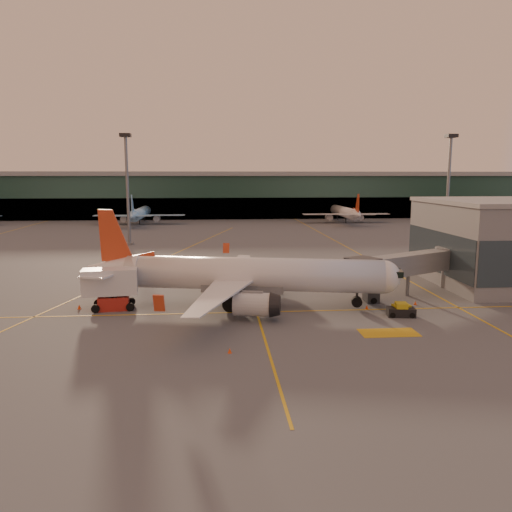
{
  "coord_description": "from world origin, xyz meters",
  "views": [
    {
      "loc": [
        0.29,
        -52.39,
        16.07
      ],
      "look_at": [
        5.83,
        16.01,
        5.0
      ],
      "focal_mm": 35.0,
      "sensor_mm": 36.0,
      "label": 1
    }
  ],
  "objects": [
    {
      "name": "mast_west_near",
      "position": [
        -20.0,
        66.0,
        14.86
      ],
      "size": [
        2.4,
        2.4,
        25.6
      ],
      "color": "slate",
      "rests_on": "ground"
    },
    {
      "name": "cone_wing_left",
      "position": [
        1.33,
        26.25,
        0.28
      ],
      "size": [
        0.46,
        0.46,
        0.59
      ],
      "color": "#EF430C",
      "rests_on": "ground"
    },
    {
      "name": "cone_tail",
      "position": [
        -16.44,
        8.11,
        0.28
      ],
      "size": [
        0.45,
        0.45,
        0.57
      ],
      "color": "#EF430C",
      "rests_on": "ground"
    },
    {
      "name": "jet_bridge",
      "position": [
        27.22,
        12.34,
        4.04
      ],
      "size": [
        19.88,
        12.6,
        5.88
      ],
      "color": "slate",
      "rests_on": "ground"
    },
    {
      "name": "ground",
      "position": [
        0.0,
        0.0,
        0.0
      ],
      "size": [
        600.0,
        600.0,
        0.0
      ],
      "primitive_type": "plane",
      "color": "#4C4F54",
      "rests_on": "ground"
    },
    {
      "name": "pushback_tug",
      "position": [
        21.5,
        1.86,
        0.65
      ],
      "size": [
        3.32,
        2.1,
        1.61
      ],
      "rotation": [
        0.0,
        0.0,
        -0.14
      ],
      "color": "black",
      "rests_on": "ground"
    },
    {
      "name": "distant_aircraft_row",
      "position": [
        -21.0,
        118.0,
        0.0
      ],
      "size": [
        290.0,
        34.0,
        13.0
      ],
      "color": "#8AC0E8",
      "rests_on": "ground"
    },
    {
      "name": "main_airplane",
      "position": [
        3.42,
        8.17,
        3.86
      ],
      "size": [
        39.13,
        35.54,
        11.88
      ],
      "rotation": [
        0.0,
        0.0,
        -0.2
      ],
      "color": "white",
      "rests_on": "ground"
    },
    {
      "name": "gate_building",
      "position": [
        41.93,
        17.93,
        6.29
      ],
      "size": [
        18.4,
        22.4,
        12.6
      ],
      "color": "slate",
      "rests_on": "ground"
    },
    {
      "name": "mast_east_near",
      "position": [
        55.0,
        62.0,
        14.86
      ],
      "size": [
        2.4,
        2.4,
        25.6
      ],
      "color": "slate",
      "rests_on": "ground"
    },
    {
      "name": "gpu_cart",
      "position": [
        21.8,
        2.58,
        0.58
      ],
      "size": [
        2.1,
        1.27,
        1.2
      ],
      "rotation": [
        0.0,
        0.0,
        0.02
      ],
      "color": "gold",
      "rests_on": "ground"
    },
    {
      "name": "catering_truck",
      "position": [
        -12.47,
        7.73,
        2.84
      ],
      "size": [
        6.73,
        3.52,
        5.0
      ],
      "rotation": [
        0.0,
        0.0,
        0.11
      ],
      "color": "#A82018",
      "rests_on": "ground"
    },
    {
      "name": "cone_fwd",
      "position": [
        18.54,
        5.34,
        0.25
      ],
      "size": [
        0.41,
        0.41,
        0.52
      ],
      "color": "#EF430C",
      "rests_on": "ground"
    },
    {
      "name": "cone_wing_right",
      "position": [
        1.41,
        -8.64,
        0.23
      ],
      "size": [
        0.37,
        0.37,
        0.48
      ],
      "color": "#EF430C",
      "rests_on": "ground"
    },
    {
      "name": "taxi_markings",
      "position": [
        -7.32,
        44.49,
        0.01
      ],
      "size": [
        100.12,
        173.0,
        0.01
      ],
      "color": "gold",
      "rests_on": "ground"
    },
    {
      "name": "cone_nose",
      "position": [
        25.25,
        6.82,
        0.23
      ],
      "size": [
        0.38,
        0.38,
        0.49
      ],
      "color": "#EF430C",
      "rests_on": "ground"
    },
    {
      "name": "terminal",
      "position": [
        0.0,
        141.79,
        8.76
      ],
      "size": [
        400.0,
        20.0,
        17.6
      ],
      "color": "#19382D",
      "rests_on": "ground"
    }
  ]
}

